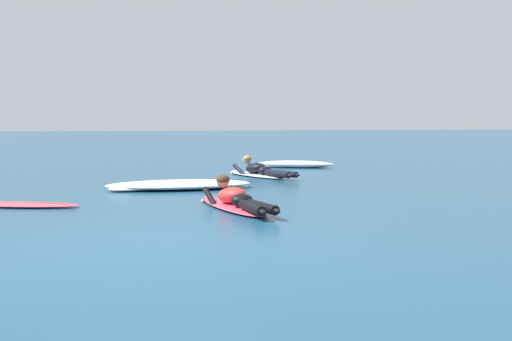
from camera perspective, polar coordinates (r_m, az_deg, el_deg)
name	(u,v)px	position (r m, az deg, el deg)	size (l,w,h in m)	color
ground_plane	(143,170)	(16.78, -10.71, 0.04)	(120.00, 120.00, 0.00)	navy
surfer_near	(235,200)	(9.29, -1.98, -2.86)	(1.03, 2.61, 0.54)	#E54C66
surfer_far	(260,171)	(14.54, 0.34, -0.06)	(1.40, 2.57, 0.54)	silver
drifting_surfboard	(12,204)	(10.32, -22.19, -3.01)	(2.24, 1.17, 0.16)	#E54C66
whitewater_front	(179,185)	(12.09, -7.29, -1.36)	(2.90, 1.11, 0.17)	white
whitewater_mid_right	(295,164)	(17.35, 3.69, 0.59)	(2.32, 1.30, 0.20)	white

